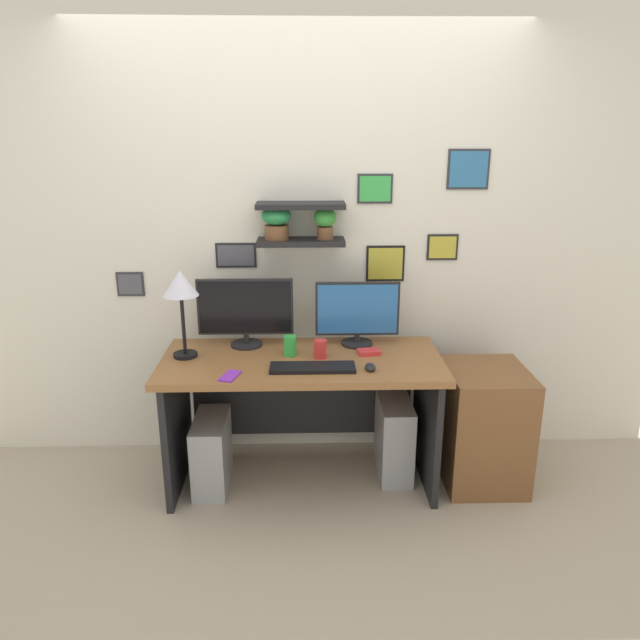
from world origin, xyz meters
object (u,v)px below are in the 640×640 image
at_px(monitor_left, 245,311).
at_px(keyboard, 313,368).
at_px(pen_cup, 320,349).
at_px(drawer_cabinet, 483,426).
at_px(cell_phone, 230,376).
at_px(monitor_right, 357,313).
at_px(scissors_tray, 369,352).
at_px(computer_tower_left, 212,452).
at_px(water_cup, 290,346).
at_px(desk, 302,390).
at_px(desk_lamp, 181,289).
at_px(computer_mouse, 370,367).
at_px(computer_tower_right, 394,437).

relative_size(monitor_left, keyboard, 1.23).
height_order(keyboard, pen_cup, pen_cup).
bearing_deg(drawer_cabinet, cell_phone, -170.31).
distance_m(monitor_right, scissors_tray, 0.25).
height_order(monitor_right, keyboard, monitor_right).
relative_size(monitor_right, keyboard, 1.08).
distance_m(scissors_tray, computer_tower_left, 1.05).
distance_m(monitor_left, monitor_right, 0.63).
height_order(monitor_left, keyboard, monitor_left).
bearing_deg(monitor_right, water_cup, -155.99).
xyz_separation_m(desk, water_cup, (-0.06, -0.01, 0.27)).
relative_size(pen_cup, water_cup, 0.91).
height_order(monitor_left, monitor_right, monitor_left).
distance_m(desk, monitor_left, 0.55).
height_order(desk, keyboard, keyboard).
relative_size(desk_lamp, computer_tower_left, 1.17).
relative_size(scissors_tray, water_cup, 1.09).
relative_size(computer_mouse, pen_cup, 0.90).
relative_size(monitor_right, cell_phone, 3.40).
bearing_deg(computer_mouse, cell_phone, -174.12).
bearing_deg(desk, drawer_cabinet, -3.70).
relative_size(computer_mouse, computer_tower_right, 0.20).
bearing_deg(monitor_right, monitor_left, 179.99).
height_order(desk, scissors_tray, scissors_tray).
xyz_separation_m(monitor_right, cell_phone, (-0.68, -0.47, -0.18)).
xyz_separation_m(desk, drawer_cabinet, (1.02, -0.07, -0.20)).
distance_m(desk_lamp, computer_tower_right, 1.47).
distance_m(monitor_right, desk_lamp, 0.99).
bearing_deg(water_cup, computer_mouse, -28.18).
bearing_deg(water_cup, cell_phone, -134.78).
bearing_deg(monitor_left, computer_tower_right, -10.07).
height_order(monitor_right, cell_phone, monitor_right).
bearing_deg(desk, computer_tower_left, -170.29).
bearing_deg(desk, computer_mouse, -32.98).
bearing_deg(scissors_tray, desk, -179.85).
bearing_deg(desk_lamp, drawer_cabinet, -1.96).
relative_size(monitor_left, drawer_cabinet, 0.80).
xyz_separation_m(keyboard, computer_mouse, (0.30, -0.01, 0.01)).
relative_size(scissors_tray, computer_tower_left, 0.29).
xyz_separation_m(cell_phone, computer_tower_right, (0.89, 0.32, -0.53)).
bearing_deg(drawer_cabinet, scissors_tray, 174.13).
relative_size(keyboard, cell_phone, 3.14).
bearing_deg(computer_mouse, desk_lamp, 167.47).
height_order(computer_mouse, scissors_tray, computer_mouse).
xyz_separation_m(cell_phone, drawer_cabinet, (1.38, 0.24, -0.42)).
height_order(desk, computer_mouse, computer_mouse).
height_order(cell_phone, pen_cup, pen_cup).
height_order(scissors_tray, drawer_cabinet, scissors_tray).
relative_size(monitor_right, scissors_tray, 3.97).
bearing_deg(drawer_cabinet, monitor_left, 170.24).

